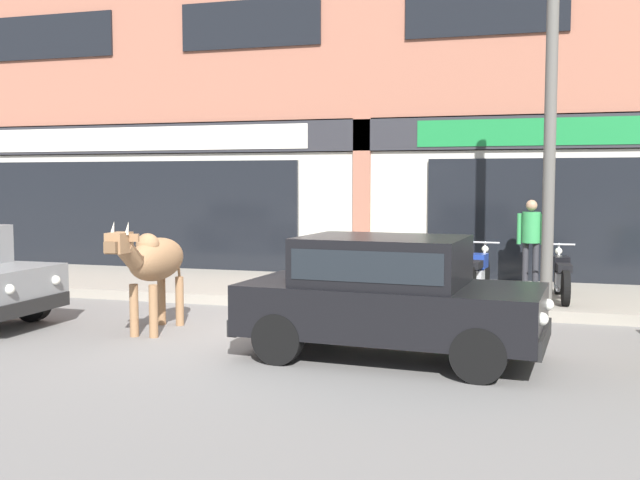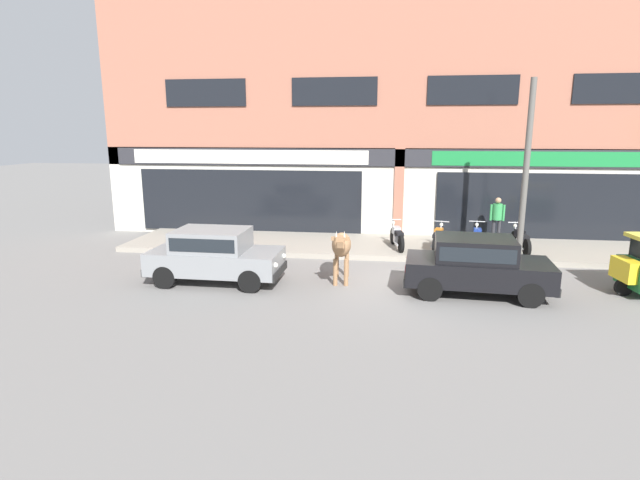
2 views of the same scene
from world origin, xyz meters
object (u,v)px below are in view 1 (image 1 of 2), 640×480
at_px(motorcycle_0, 329,268).
at_px(motorcycle_3, 562,276).
at_px(motorcycle_1, 401,272).
at_px(pedestrian, 531,234).
at_px(utility_pole, 550,132).
at_px(motorcycle_2, 478,273).
at_px(car_1, 388,291).
at_px(cow, 154,261).

relative_size(motorcycle_0, motorcycle_3, 0.99).
distance_m(motorcycle_1, motorcycle_3, 2.64).
bearing_deg(pedestrian, utility_pole, -82.84).
distance_m(motorcycle_2, motorcycle_3, 1.36).
relative_size(car_1, motorcycle_0, 2.06).
distance_m(motorcycle_0, motorcycle_2, 2.61).
distance_m(motorcycle_0, utility_pole, 4.45).
distance_m(motorcycle_1, motorcycle_2, 1.29).
xyz_separation_m(cow, car_1, (3.43, -0.60, -0.19)).
xyz_separation_m(cow, motorcycle_1, (2.87, 3.38, -0.44)).
relative_size(motorcycle_1, pedestrian, 1.11).
bearing_deg(motorcycle_2, motorcycle_0, -179.52).
xyz_separation_m(car_1, motorcycle_1, (-0.56, 3.98, -0.25)).
distance_m(pedestrian, utility_pole, 2.75).
bearing_deg(motorcycle_2, motorcycle_3, -1.34).
bearing_deg(motorcycle_0, motorcycle_3, -0.14).
distance_m(cow, pedestrian, 6.91).
xyz_separation_m(cow, motorcycle_0, (1.54, 3.50, -0.44)).
distance_m(motorcycle_0, motorcycle_1, 1.34).
height_order(motorcycle_1, utility_pole, utility_pole).
bearing_deg(motorcycle_0, motorcycle_1, -5.37).
bearing_deg(car_1, cow, 170.13).
distance_m(motorcycle_2, pedestrian, 1.62).
bearing_deg(utility_pole, pedestrian, 97.16).
bearing_deg(motorcycle_1, car_1, -81.97).
bearing_deg(motorcycle_1, utility_pole, -17.35).
relative_size(cow, motorcycle_1, 1.21).
xyz_separation_m(car_1, motorcycle_3, (2.07, 4.09, -0.25)).
bearing_deg(motorcycle_3, cow, -147.61).
bearing_deg(utility_pole, motorcycle_0, 166.81).
xyz_separation_m(motorcycle_3, utility_pole, (-0.25, -0.86, 2.29)).
xyz_separation_m(motorcycle_2, pedestrian, (0.84, 1.25, 0.60)).
distance_m(cow, utility_pole, 6.17).
xyz_separation_m(motorcycle_0, motorcycle_3, (3.96, -0.01, 0.00)).
height_order(pedestrian, utility_pole, utility_pole).
height_order(cow, pedestrian, pedestrian).
height_order(motorcycle_0, motorcycle_1, same).
bearing_deg(utility_pole, motorcycle_3, 74.06).
relative_size(car_1, motorcycle_2, 2.04).
relative_size(motorcycle_3, utility_pole, 0.34).
bearing_deg(motorcycle_1, motorcycle_2, 6.56).
xyz_separation_m(motorcycle_0, motorcycle_1, (1.33, -0.12, 0.00)).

